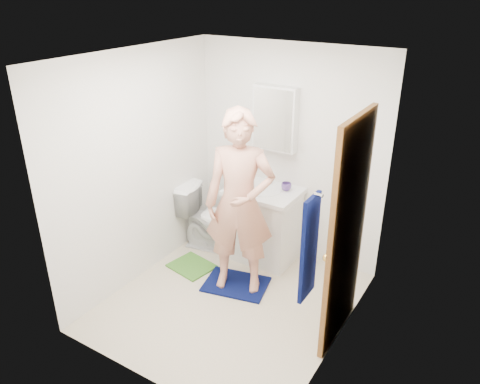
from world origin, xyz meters
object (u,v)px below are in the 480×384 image
at_px(vanity_cabinet, 263,225).
at_px(man, 240,204).
at_px(toothbrush_cup, 286,187).
at_px(medicine_cabinet, 275,118).
at_px(soap_dispenser, 247,178).
at_px(toilet, 212,218).
at_px(towel, 309,248).

height_order(vanity_cabinet, man, man).
height_order(toothbrush_cup, man, man).
height_order(vanity_cabinet, medicine_cabinet, medicine_cabinet).
bearing_deg(medicine_cabinet, soap_dispenser, -129.78).
xyz_separation_m(toilet, toothbrush_cup, (0.82, 0.25, 0.50)).
height_order(vanity_cabinet, towel, towel).
xyz_separation_m(toilet, soap_dispenser, (0.40, 0.12, 0.56)).
xyz_separation_m(vanity_cabinet, medicine_cabinet, (0.00, 0.22, 1.20)).
relative_size(toilet, toothbrush_cup, 7.08).
bearing_deg(towel, soap_dispenser, 133.31).
height_order(towel, man, man).
distance_m(vanity_cabinet, towel, 2.08).
distance_m(soap_dispenser, man, 0.69).
distance_m(toothbrush_cup, man, 0.77).
distance_m(medicine_cabinet, toilet, 1.40).
xyz_separation_m(towel, soap_dispenser, (-1.38, 1.47, -0.30)).
bearing_deg(vanity_cabinet, man, -82.03).
distance_m(vanity_cabinet, soap_dispenser, 0.59).
relative_size(vanity_cabinet, towel, 1.00).
bearing_deg(toothbrush_cup, man, -99.67).
distance_m(medicine_cabinet, man, 1.08).
bearing_deg(soap_dispenser, man, -64.99).
xyz_separation_m(towel, toilet, (-1.78, 1.35, -0.86)).
distance_m(towel, toothbrush_cup, 1.90).
distance_m(vanity_cabinet, man, 0.86).
xyz_separation_m(medicine_cabinet, man, (0.09, -0.87, -0.63)).
distance_m(medicine_cabinet, soap_dispenser, 0.72).
bearing_deg(toilet, towel, -137.62).
bearing_deg(man, vanity_cabinet, 76.29).
height_order(soap_dispenser, man, man).
distance_m(towel, man, 1.40).
height_order(toilet, man, man).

